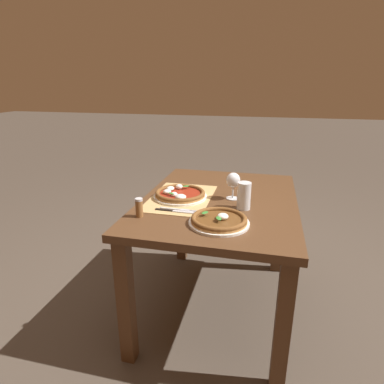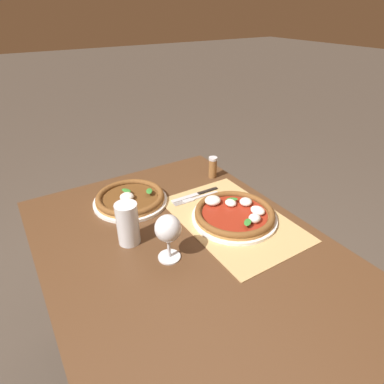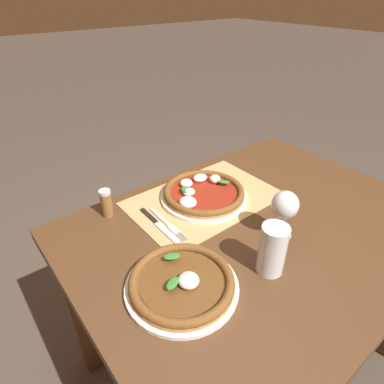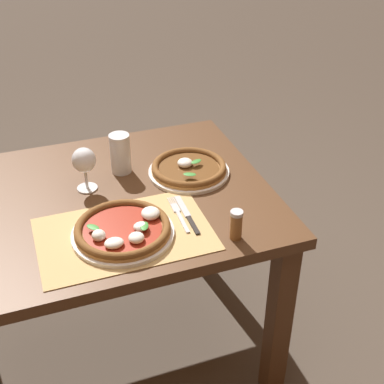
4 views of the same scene
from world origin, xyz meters
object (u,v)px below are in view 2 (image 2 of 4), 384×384
Objects in this scene: pizza_far at (130,198)px; wine_glass at (168,230)px; pizza_near at (235,214)px; pint_glass at (128,224)px; knife at (195,195)px; fork at (196,198)px; pepper_shaker at (213,167)px.

wine_glass reaches higher than pizza_far.
pizza_near is 1.07× the size of pizza_far.
wine_glass is 1.07× the size of pint_glass.
fork is at bearing 155.26° from knife.
pizza_near reaches higher than knife.
pizza_near is at bearing -79.60° from wine_glass.
knife is (0.02, -0.01, 0.00)m from fork.
pepper_shaker is at bearing -21.37° from pizza_near.
wine_glass is (-0.36, 0.02, 0.09)m from pizza_far.
pizza_far is 0.25m from pint_glass.
pint_glass is 0.55m from pepper_shaker.
pizza_far is at bearing 90.95° from pepper_shaker.
pepper_shaker is (0.37, -0.42, -0.06)m from wine_glass.
pizza_near is at bearing 158.63° from pepper_shaker.
pizza_far is at bearing 69.22° from knife.
knife is at bearing -44.69° from wine_glass.
pepper_shaker reaches higher than fork.
pizza_far reaches higher than knife.
pizza_near reaches higher than fork.
wine_glass is 0.16m from pint_glass.
pint_glass reaches higher than fork.
pizza_near is at bearing -170.96° from knife.
knife is at bearing 122.40° from pepper_shaker.
knife reaches higher than fork.
fork is 0.03m from knife.
fork is 2.07× the size of pepper_shaker.
pepper_shaker is (0.23, -0.49, -0.02)m from pint_glass.
knife is (0.13, -0.34, -0.06)m from pint_glass.
wine_glass is at bearing 131.07° from pepper_shaker.
pint_glass reaches higher than pizza_near.
knife is 2.22× the size of pepper_shaker.
pizza_far is (0.31, 0.28, -0.00)m from pizza_near.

